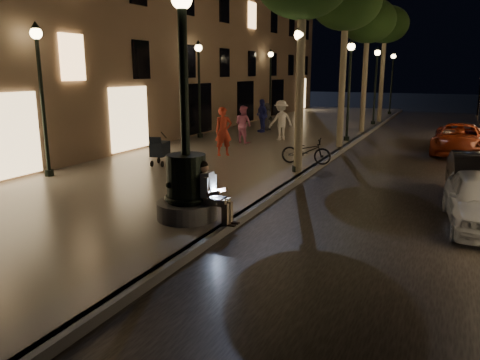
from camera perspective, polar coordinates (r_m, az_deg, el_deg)
The scene contains 26 objects.
ground at distance 22.64m, azimuth 13.03°, elevation 3.83°, with size 120.00×120.00×0.00m, color black.
cobble_lane at distance 22.25m, azimuth 20.61°, elevation 3.19°, with size 6.00×45.00×0.02m, color black.
promenade at distance 23.74m, azimuth 3.52°, elevation 4.81°, with size 8.00×45.00×0.20m, color slate.
curb_strip at distance 22.63m, azimuth 13.04°, elevation 4.08°, with size 0.25×45.00×0.20m, color #59595B.
building_left at distance 30.11m, azimuth -9.34°, elevation 20.55°, with size 8.00×36.00×15.00m, color brown.
fountain_lamppost at distance 10.70m, azimuth -6.56°, elevation 0.53°, with size 1.40×1.40×5.21m.
seated_man_laptop at distance 10.47m, azimuth -3.64°, elevation -1.28°, with size 1.02×0.35×1.39m.
tree_second at distance 21.61m, azimuth 12.81°, elevation 20.29°, with size 3.00×3.00×7.40m.
tree_third at distance 27.46m, azimuth 15.33°, elevation 18.15°, with size 3.00×3.00×7.20m.
tree_far at distance 33.38m, azimuth 17.30°, elevation 17.56°, with size 3.00×3.00×7.50m.
lamp_curb_a at distance 15.66m, azimuth 7.16°, elevation 11.96°, with size 0.36×0.36×4.81m.
lamp_curb_b at distance 23.41m, azimuth 13.22°, elevation 12.08°, with size 0.36×0.36×4.81m.
lamp_curb_c at distance 31.28m, azimuth 16.25°, elevation 12.09°, with size 0.36×0.36×4.81m.
lamp_curb_d at distance 39.21m, azimuth 18.06°, elevation 12.08°, with size 0.36×0.36×4.81m.
lamp_left_a at distance 16.10m, azimuth -23.15°, elevation 11.06°, with size 0.36×0.36×4.81m.
lamp_left_b at distance 24.03m, azimuth -5.02°, elevation 12.39°, with size 0.36×0.36×4.81m.
lamp_left_c at distance 33.11m, azimuth 3.73°, elevation 12.60°, with size 0.36×0.36×4.81m.
stroller at distance 17.10m, azimuth -9.75°, elevation 3.74°, with size 0.66×1.18×1.19m.
car_second at distance 14.24m, azimuth 27.15°, elevation 0.06°, with size 1.41×4.04×1.33m, color black.
car_third at distance 22.56m, azimuth 25.15°, elevation 4.54°, with size 2.12×4.60×1.28m, color maroon.
pedestrian_red at distance 18.82m, azimuth -2.02°, elevation 5.93°, with size 0.71×0.47×1.94m, color #B63524.
pedestrian_pink at distance 22.14m, azimuth 0.41°, elevation 6.80°, with size 0.86×0.67×1.77m, color #C86A91.
pedestrian_white at distance 23.19m, azimuth 5.01°, elevation 7.25°, with size 1.26×0.72×1.94m, color white.
pedestrian_blue at distance 26.25m, azimuth 2.69°, elevation 7.84°, with size 1.07×0.45×1.83m, color #2A319B.
pedestrian_dark at distance 27.12m, azimuth 3.24°, elevation 7.72°, with size 0.76×0.50×1.56m, color #2F2E33.
bicycle at distance 17.31m, azimuth 8.06°, elevation 3.52°, with size 0.63×1.81×0.95m, color black.
Camera 1 is at (4.42, -6.92, 3.53)m, focal length 35.00 mm.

